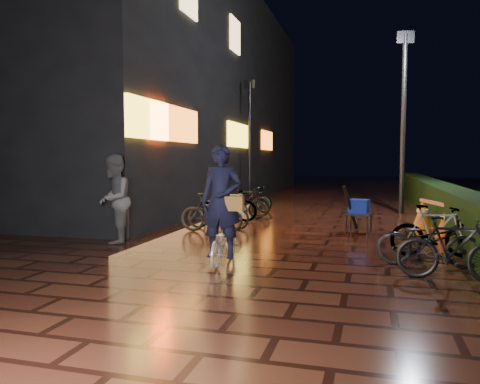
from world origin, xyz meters
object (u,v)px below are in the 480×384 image
(cyclist, at_px, (222,220))
(bystander_person, at_px, (114,199))
(traffic_barrier, at_px, (434,217))
(cart_assembly, at_px, (358,208))

(cyclist, bearing_deg, bystander_person, 155.41)
(bystander_person, height_order, cyclist, cyclist)
(bystander_person, xyz_separation_m, traffic_barrier, (6.41, 3.22, -0.53))
(traffic_barrier, bearing_deg, bystander_person, -153.33)
(traffic_barrier, bearing_deg, cart_assembly, -163.11)
(cyclist, distance_m, cart_assembly, 4.43)
(cyclist, bearing_deg, cart_assembly, 62.74)
(bystander_person, distance_m, cyclist, 2.96)
(cart_assembly, bearing_deg, cyclist, -117.26)
(bystander_person, bearing_deg, cart_assembly, 104.73)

